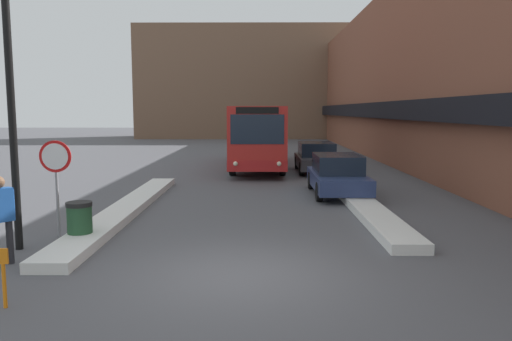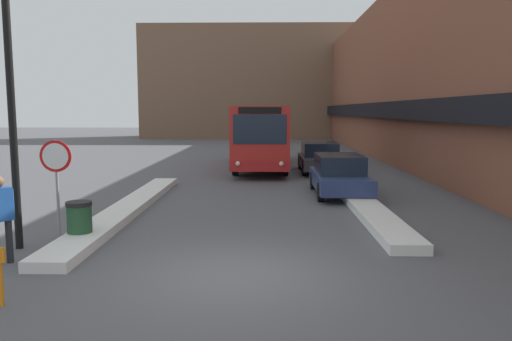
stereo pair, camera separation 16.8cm
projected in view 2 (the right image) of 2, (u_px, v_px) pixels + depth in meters
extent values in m
plane|color=#515156|center=(236.00, 275.00, 9.21)|extent=(160.00, 160.00, 0.00)
cube|color=brown|center=(412.00, 80.00, 32.24)|extent=(5.00, 60.00, 9.94)
cube|color=black|center=(369.00, 110.00, 32.53)|extent=(0.50, 60.00, 0.90)
cube|color=brown|center=(261.00, 84.00, 56.17)|extent=(26.00, 8.00, 12.08)
cube|color=silver|center=(128.00, 208.00, 15.00)|extent=(0.90, 11.57, 0.23)
cube|color=silver|center=(365.00, 206.00, 15.34)|extent=(0.90, 9.98, 0.24)
cube|color=red|center=(261.00, 133.00, 26.62)|extent=(2.58, 11.20, 2.78)
cube|color=red|center=(261.00, 155.00, 26.76)|extent=(2.60, 11.22, 0.49)
cube|color=#192333|center=(261.00, 126.00, 26.57)|extent=(2.60, 10.30, 0.76)
cube|color=#192333|center=(260.00, 129.00, 21.00)|extent=(2.27, 0.03, 1.25)
cube|color=black|center=(260.00, 110.00, 20.91)|extent=(1.80, 0.03, 0.28)
sphere|color=#F2EAC6|center=(238.00, 164.00, 21.19)|extent=(0.20, 0.20, 0.20)
sphere|color=#F2EAC6|center=(282.00, 164.00, 21.15)|extent=(0.20, 0.20, 0.20)
cylinder|color=black|center=(235.00, 165.00, 23.35)|extent=(0.28, 1.02, 1.02)
cylinder|color=black|center=(285.00, 165.00, 23.31)|extent=(0.28, 1.02, 1.02)
cylinder|color=black|center=(242.00, 152.00, 30.25)|extent=(0.28, 1.02, 1.02)
cylinder|color=black|center=(281.00, 152.00, 30.20)|extent=(0.28, 1.02, 1.02)
cube|color=navy|center=(339.00, 180.00, 17.93)|extent=(1.79, 4.29, 0.54)
cube|color=#192333|center=(339.00, 164.00, 17.97)|extent=(1.58, 2.36, 0.65)
cylinder|color=black|center=(370.00, 192.00, 16.62)|extent=(0.20, 0.65, 0.65)
cylinder|color=black|center=(321.00, 192.00, 16.65)|extent=(0.20, 0.65, 0.65)
cylinder|color=black|center=(355.00, 181.00, 19.26)|extent=(0.20, 0.65, 0.65)
cylinder|color=black|center=(313.00, 181.00, 19.29)|extent=(0.20, 0.65, 0.65)
cube|color=#38383D|center=(320.00, 161.00, 24.61)|extent=(1.87, 4.40, 0.54)
cube|color=#192333|center=(319.00, 149.00, 24.65)|extent=(1.65, 2.42, 0.66)
cylinder|color=black|center=(341.00, 169.00, 23.27)|extent=(0.20, 0.65, 0.65)
cylinder|color=black|center=(304.00, 169.00, 23.30)|extent=(0.20, 0.65, 0.65)
cylinder|color=black|center=(333.00, 163.00, 25.98)|extent=(0.20, 0.65, 0.65)
cylinder|color=black|center=(300.00, 163.00, 26.01)|extent=(0.20, 0.65, 0.65)
cylinder|color=gray|center=(57.00, 189.00, 11.97)|extent=(0.07, 0.07, 2.33)
cylinder|color=red|center=(56.00, 156.00, 11.86)|extent=(0.76, 0.03, 0.76)
cylinder|color=white|center=(55.00, 156.00, 11.85)|extent=(0.62, 0.01, 0.62)
cylinder|color=black|center=(10.00, 90.00, 10.61)|extent=(0.16, 0.16, 6.94)
cylinder|color=#232328|center=(9.00, 241.00, 9.94)|extent=(0.13, 0.13, 0.88)
cylinder|color=#1E51A3|center=(11.00, 204.00, 9.91)|extent=(0.10, 0.10, 0.62)
cylinder|color=#234C2D|center=(80.00, 224.00, 11.50)|extent=(0.56, 0.56, 0.85)
cylinder|color=black|center=(79.00, 204.00, 11.45)|extent=(0.59, 0.59, 0.10)
cylinder|color=orange|center=(1.00, 285.00, 7.71)|extent=(0.06, 0.06, 0.70)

